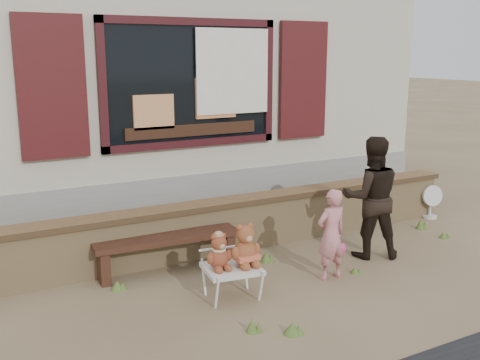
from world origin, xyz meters
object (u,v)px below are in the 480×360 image
folding_chair (232,270)px  teddy_bear_right (245,244)px  bench (167,245)px  teddy_bear_left (219,251)px  child (331,234)px  adult (371,197)px

folding_chair → teddy_bear_right: 0.29m
bench → teddy_bear_right: bearing=-62.0°
teddy_bear_right → bench: bearing=122.1°
bench → teddy_bear_right: teddy_bear_right is taller
teddy_bear_left → teddy_bear_right: teddy_bear_right is taller
folding_chair → teddy_bear_left: teddy_bear_left is taller
bench → teddy_bear_left: (0.17, -0.96, 0.21)m
teddy_bear_left → child: child is taller
bench → child: bearing=-31.3°
bench → folding_chair: size_ratio=2.77×
bench → teddy_bear_left: 1.00m
teddy_bear_left → adult: (2.19, 0.25, 0.22)m
bench → teddy_bear_left: size_ratio=4.49×
folding_chair → child: (1.19, -0.07, 0.21)m
teddy_bear_right → adult: 1.94m
teddy_bear_right → child: 1.05m
folding_chair → child: bearing=4.3°
folding_chair → teddy_bear_right: (0.14, -0.02, 0.26)m
teddy_bear_left → teddy_bear_right: (0.28, -0.04, 0.04)m
folding_chair → teddy_bear_left: bearing=-180.0°
bench → child: size_ratio=1.65×
bench → child: 1.85m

